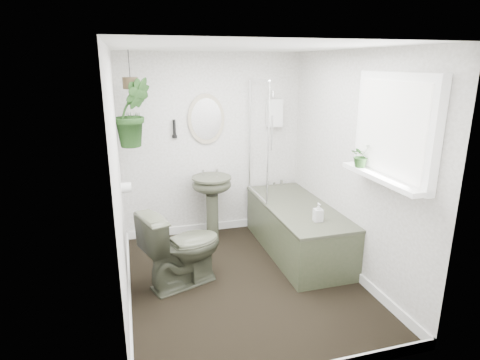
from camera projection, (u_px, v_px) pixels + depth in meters
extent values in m
cube|color=black|center=(244.00, 282.00, 4.14)|extent=(2.30, 2.80, 0.02)
cube|color=white|center=(245.00, 46.00, 3.49)|extent=(2.30, 2.80, 0.02)
cube|color=white|center=(213.00, 146.00, 5.12)|extent=(2.30, 0.02, 2.30)
cube|color=white|center=(308.00, 232.00, 2.52)|extent=(2.30, 0.02, 2.30)
cube|color=white|center=(118.00, 184.00, 3.51)|extent=(0.02, 2.80, 2.30)
cube|color=white|center=(352.00, 166.00, 4.12)|extent=(0.02, 2.80, 2.30)
cube|color=white|center=(244.00, 277.00, 4.13)|extent=(2.30, 2.80, 0.10)
cube|color=white|center=(274.00, 113.00, 5.15)|extent=(0.20, 0.10, 0.35)
ellipsoid|color=tan|center=(206.00, 119.00, 4.96)|extent=(0.46, 0.03, 0.62)
cylinder|color=black|center=(174.00, 129.00, 4.87)|extent=(0.04, 0.04, 0.22)
cylinder|color=white|center=(126.00, 188.00, 4.24)|extent=(0.11, 0.11, 0.11)
cube|color=white|center=(395.00, 128.00, 3.32)|extent=(0.08, 1.00, 0.90)
cube|color=white|center=(382.00, 177.00, 3.42)|extent=(0.18, 1.00, 0.04)
cube|color=white|center=(390.00, 128.00, 3.31)|extent=(0.01, 0.86, 0.76)
imported|color=#3F4332|center=(183.00, 247.00, 3.99)|extent=(0.91, 0.70, 0.82)
imported|color=black|center=(361.00, 155.00, 3.65)|extent=(0.23, 0.21, 0.22)
imported|color=black|center=(133.00, 113.00, 4.29)|extent=(0.46, 0.39, 0.74)
imported|color=#2D2829|center=(318.00, 212.00, 4.16)|extent=(0.10, 0.10, 0.20)
cylinder|color=#403321|center=(130.00, 83.00, 4.21)|extent=(0.16, 0.16, 0.12)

